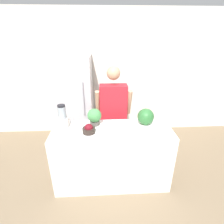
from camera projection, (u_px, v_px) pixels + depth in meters
The scene contains 11 objects.
ground_plane at pixel (113, 195), 2.52m from camera, with size 14.00×14.00×0.00m, color #7F6B51.
wall_back at pixel (108, 76), 3.74m from camera, with size 8.00×0.06×2.60m.
counter_island at pixel (112, 156), 2.61m from camera, with size 1.66×0.60×0.92m.
refrigerator at pixel (76, 101), 3.51m from camera, with size 0.66×0.74×1.77m.
person at pixel (113, 114), 3.02m from camera, with size 0.60×0.27×1.67m.
cutting_board at pixel (147, 125), 2.52m from camera, with size 0.36×0.27×0.01m.
watermelon at pixel (146, 117), 2.48m from camera, with size 0.23×0.23×0.23m.
bowl_cherries at pixel (89, 129), 2.32m from camera, with size 0.17×0.17×0.13m.
bowl_cream at pixel (107, 131), 2.29m from camera, with size 0.14×0.14×0.12m.
blender at pixel (63, 117), 2.46m from camera, with size 0.15×0.15×0.32m.
potted_plant at pixel (94, 116), 2.49m from camera, with size 0.20×0.20×0.25m.
Camera 1 is at (-0.11, -1.80, 2.14)m, focal length 28.00 mm.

